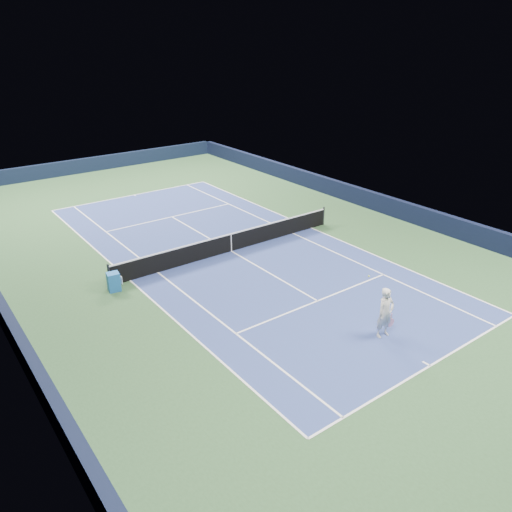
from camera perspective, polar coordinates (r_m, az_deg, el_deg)
ground at (r=25.40m, az=-2.84°, el=0.55°), size 40.00×40.00×0.00m
wall_far at (r=42.38m, az=-18.27°, el=9.92°), size 22.00×0.35×1.10m
wall_right at (r=32.08m, az=13.47°, el=6.09°), size 0.35×40.00×1.10m
court_surface at (r=25.40m, az=-2.84°, el=0.56°), size 10.97×23.77×0.01m
baseline_far at (r=35.31m, az=-13.77°, el=6.80°), size 10.97×0.08×0.00m
baseline_near at (r=18.04m, az=19.28°, el=-11.76°), size 10.97×0.08×0.00m
sideline_doubles_right at (r=28.56m, az=6.33°, el=3.21°), size 0.08×23.77×0.00m
sideline_doubles_left at (r=23.11m, az=-14.19°, el=-2.72°), size 0.08×23.77×0.00m
sideline_singles_right at (r=27.70m, az=4.24°, el=2.61°), size 0.08×23.77×0.00m
sideline_singles_left at (r=23.58m, az=-11.16°, el=-1.85°), size 0.08×23.77×0.00m
service_line_far at (r=30.56m, az=-9.59°, el=4.44°), size 8.23×0.08×0.00m
service_line_near at (r=20.92m, az=7.06°, el=-5.11°), size 8.23×0.08×0.00m
center_service_line at (r=25.40m, az=-2.84°, el=0.57°), size 0.08×12.80×0.00m
center_mark_far at (r=35.18m, az=-13.67°, el=6.74°), size 0.08×0.30×0.00m
center_mark_near at (r=18.10m, az=18.89°, el=-11.56°), size 0.08×0.30×0.00m
tennis_net at (r=25.20m, az=-2.86°, el=1.60°), size 12.90×0.10×1.07m
sponsor_cube at (r=22.26m, az=-15.95°, el=-2.85°), size 0.61×0.53×0.83m
tennis_player at (r=18.66m, az=14.57°, el=-6.31°), size 0.86×1.30×2.04m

